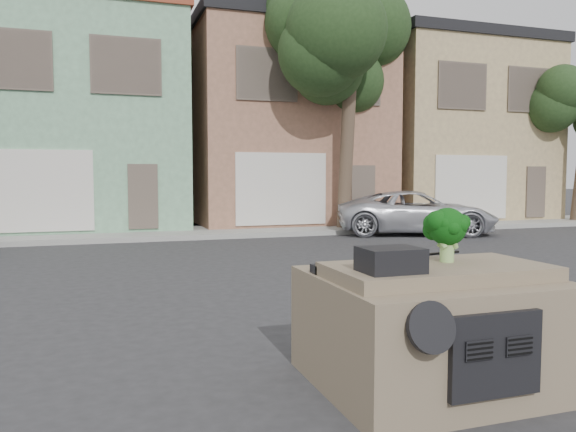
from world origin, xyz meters
TOP-DOWN VIEW (x-y plane):
  - ground_plane at (0.00, 0.00)m, footprint 120.00×120.00m
  - sidewalk at (0.00, 10.50)m, footprint 40.00×3.00m
  - townhouse_mint at (-3.50, 14.50)m, footprint 7.20×8.20m
  - townhouse_tan at (4.00, 14.50)m, footprint 7.20×8.20m
  - townhouse_beige at (11.50, 14.50)m, footprint 7.20×8.20m
  - silver_pickup at (6.87, 8.44)m, footprint 5.54×3.98m
  - tree_near at (5.00, 9.80)m, footprint 4.40×4.00m
  - car_dashboard at (0.00, -3.00)m, footprint 2.00×1.80m
  - instrument_hump at (-0.58, -3.35)m, footprint 0.48×0.38m
  - wiper_arm at (0.28, -2.62)m, footprint 0.69×0.15m
  - broccoli at (0.17, -3.04)m, footprint 0.45×0.45m

SIDE VIEW (x-z plane):
  - ground_plane at x=0.00m, z-range 0.00..0.00m
  - silver_pickup at x=6.87m, z-range -0.70..0.70m
  - sidewalk at x=0.00m, z-range 0.00..0.15m
  - car_dashboard at x=0.00m, z-range 0.00..1.12m
  - wiper_arm at x=0.28m, z-range 1.12..1.14m
  - instrument_hump at x=-0.58m, z-range 1.12..1.32m
  - broccoli at x=0.17m, z-range 1.12..1.62m
  - townhouse_mint at x=-3.50m, z-range 0.00..7.55m
  - townhouse_tan at x=4.00m, z-range 0.00..7.55m
  - townhouse_beige at x=11.50m, z-range 0.00..7.55m
  - tree_near at x=5.00m, z-range 0.00..8.50m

